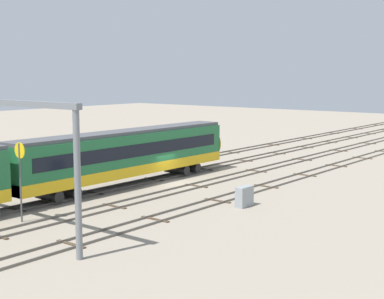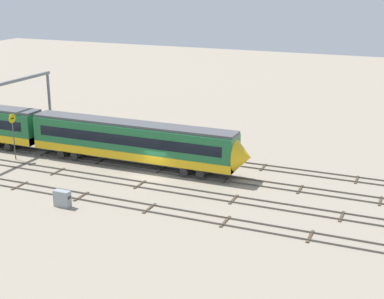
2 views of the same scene
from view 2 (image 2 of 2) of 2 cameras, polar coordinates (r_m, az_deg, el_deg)
ground_plane at (r=58.83m, az=-4.18°, el=-2.81°), size 205.15×205.15×0.00m
track_near_foreground at (r=52.73m, az=-7.90°, el=-5.30°), size 189.15×2.40×0.16m
track_second_near at (r=56.74m, az=-5.33°, el=-3.53°), size 189.15×2.40×0.16m
track_with_train at (r=60.90m, az=-3.11°, el=-2.01°), size 189.15×2.40×0.16m
track_second_far at (r=65.17m, az=-1.19°, el=-0.67°), size 189.15×2.40×0.16m
speed_sign_near_foreground at (r=66.27m, az=-17.72°, el=1.99°), size 0.14×1.07×5.38m
relay_cabinet at (r=52.48m, az=-13.03°, el=-4.89°), size 1.58×0.67×1.53m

